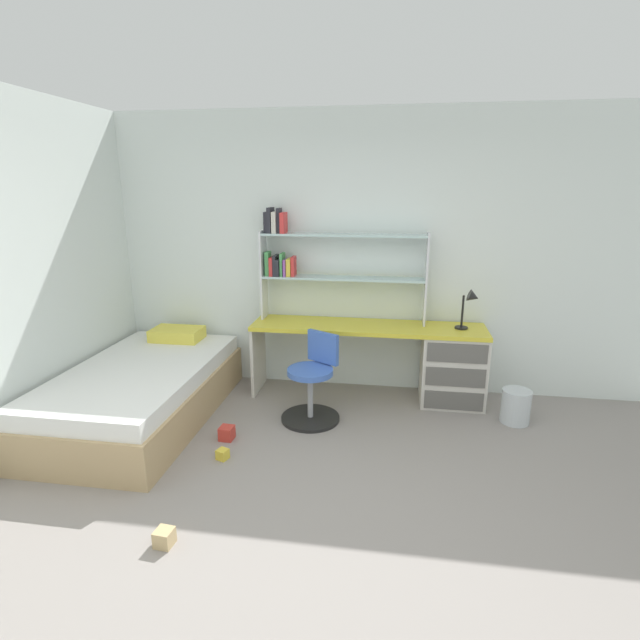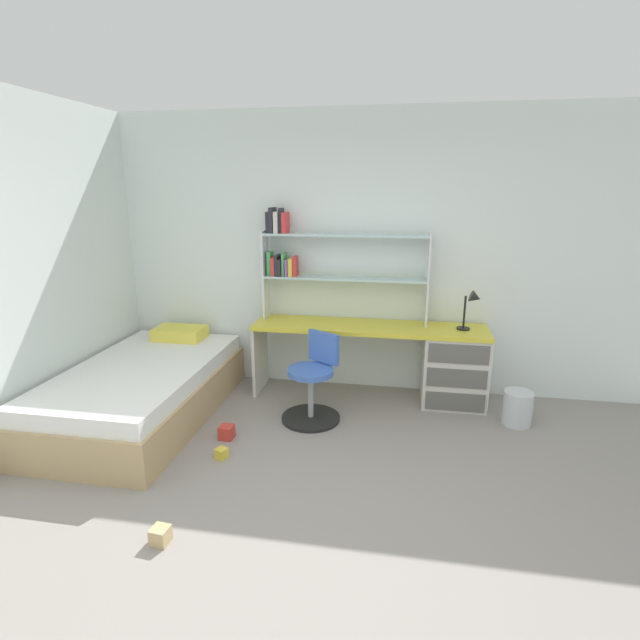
# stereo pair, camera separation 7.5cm
# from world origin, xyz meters

# --- Properties ---
(ground_plane) EXTENTS (5.80, 5.83, 0.02)m
(ground_plane) POSITION_xyz_m (0.00, 0.00, -0.01)
(ground_plane) COLOR gray
(room_shell) EXTENTS (5.80, 5.83, 2.72)m
(room_shell) POSITION_xyz_m (-1.22, 1.22, 1.36)
(room_shell) COLOR silver
(room_shell) RESTS_ON ground_plane
(desk) EXTENTS (2.21, 0.51, 0.73)m
(desk) POSITION_xyz_m (0.75, 2.14, 0.41)
(desk) COLOR gold
(desk) RESTS_ON ground_plane
(bookshelf_hutch) EXTENTS (1.60, 0.22, 1.08)m
(bookshelf_hutch) POSITION_xyz_m (-0.35, 2.28, 1.35)
(bookshelf_hutch) COLOR silver
(bookshelf_hutch) RESTS_ON desk
(desk_lamp) EXTENTS (0.20, 0.17, 0.38)m
(desk_lamp) POSITION_xyz_m (1.08, 2.12, 0.98)
(desk_lamp) COLOR black
(desk_lamp) RESTS_ON desk
(swivel_chair) EXTENTS (0.52, 0.52, 0.77)m
(swivel_chair) POSITION_xyz_m (-0.29, 1.58, 0.30)
(swivel_chair) COLOR black
(swivel_chair) RESTS_ON ground_plane
(bed_platform) EXTENTS (1.17, 2.07, 0.61)m
(bed_platform) POSITION_xyz_m (-1.79, 1.37, 0.24)
(bed_platform) COLOR tan
(bed_platform) RESTS_ON ground_plane
(waste_bin) EXTENTS (0.25, 0.25, 0.30)m
(waste_bin) POSITION_xyz_m (1.48, 1.79, 0.15)
(waste_bin) COLOR silver
(waste_bin) RESTS_ON ground_plane
(toy_block_natural_0) EXTENTS (0.11, 0.11, 0.10)m
(toy_block_natural_0) POSITION_xyz_m (-0.87, -0.12, 0.05)
(toy_block_natural_0) COLOR tan
(toy_block_natural_0) RESTS_ON ground_plane
(toy_block_red_1) EXTENTS (0.12, 0.12, 0.11)m
(toy_block_red_1) POSITION_xyz_m (-0.92, 1.10, 0.06)
(toy_block_red_1) COLOR red
(toy_block_red_1) RESTS_ON ground_plane
(toy_block_yellow_2) EXTENTS (0.10, 0.10, 0.08)m
(toy_block_yellow_2) POSITION_xyz_m (-0.85, 0.81, 0.04)
(toy_block_yellow_2) COLOR gold
(toy_block_yellow_2) RESTS_ON ground_plane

